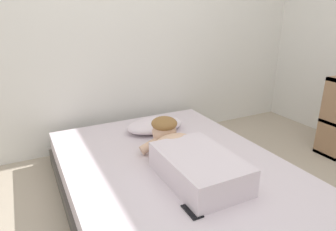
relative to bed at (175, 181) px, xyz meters
name	(u,v)px	position (x,y,z in m)	size (l,w,h in m)	color
back_wall	(127,18)	(0.11, 1.19, 1.11)	(4.00, 0.12, 2.50)	silver
bed	(175,181)	(0.00, 0.00, 0.00)	(1.53, 2.07, 0.29)	#4C4742
pillow	(155,125)	(0.12, 0.62, 0.20)	(0.52, 0.32, 0.11)	silver
person_lying	(188,156)	(0.03, -0.12, 0.25)	(0.43, 0.92, 0.27)	silver
coffee_cup	(165,132)	(0.15, 0.46, 0.18)	(0.12, 0.09, 0.07)	#D84C47
cell_phone	(192,211)	(-0.18, -0.52, 0.15)	(0.07, 0.14, 0.01)	black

